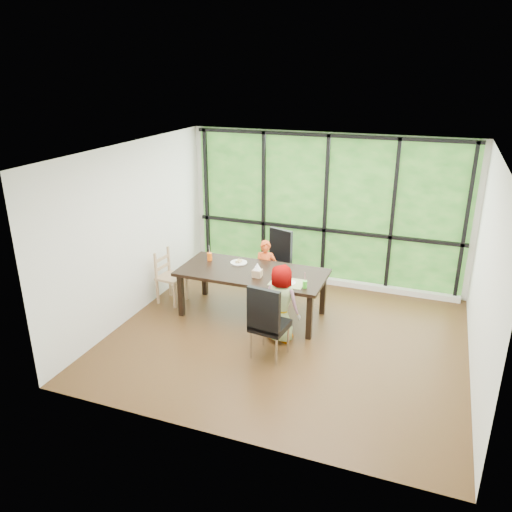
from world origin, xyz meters
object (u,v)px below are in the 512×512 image
chair_window_leather (274,261)px  plate_near (288,283)px  child_toddler (266,270)px  green_cup (305,284)px  chair_interior_leather (270,320)px  tissue_box (257,273)px  dining_table (252,293)px  orange_cup (210,257)px  child_older (282,304)px  chair_end_beech (172,277)px  plate_far (239,263)px

chair_window_leather → plate_near: chair_window_leather is taller
child_toddler → green_cup: 1.36m
chair_interior_leather → tissue_box: (-0.51, 0.88, 0.27)m
dining_table → plate_near: size_ratio=9.54×
plate_near → chair_interior_leather: bearing=-89.7°
plate_near → orange_cup: 1.54m
orange_cup → tissue_box: bearing=-20.7°
plate_near → tissue_box: 0.51m
dining_table → child_older: size_ratio=1.98×
chair_interior_leather → chair_end_beech: 2.32m
chair_window_leather → dining_table: bearing=-72.0°
plate_far → plate_near: 1.09m
plate_near → green_cup: green_cup is taller
child_toddler → green_cup: child_toddler is taller
orange_cup → tissue_box: 1.04m
chair_interior_leather → tissue_box: chair_interior_leather is taller
chair_interior_leather → plate_far: bearing=-45.7°
plate_near → chair_end_beech: bearing=174.0°
plate_far → tissue_box: size_ratio=2.05×
child_older → plate_far: (-1.00, 0.83, 0.18)m
chair_end_beech → child_older: size_ratio=0.78×
chair_interior_leather → child_toddler: bearing=-61.6°
chair_interior_leather → child_toddler: 1.81m
chair_interior_leather → child_toddler: chair_interior_leather is taller
green_cup → orange_cup: bearing=163.7°
child_toddler → orange_cup: (-0.82, -0.44, 0.29)m
child_older → child_toddler: bearing=-49.2°
dining_table → child_older: 0.92m
chair_window_leather → tissue_box: 1.23m
plate_near → green_cup: size_ratio=2.28×
chair_end_beech → plate_near: size_ratio=3.76×
child_toddler → plate_far: bearing=-138.3°
plate_near → tissue_box: size_ratio=1.81×
chair_interior_leather → chair_end_beech: size_ratio=1.20×
child_older → tissue_box: size_ratio=8.69×
chair_window_leather → green_cup: bearing=-36.8°
chair_interior_leather → orange_cup: (-1.48, 1.24, 0.27)m
dining_table → chair_window_leather: size_ratio=2.12×
dining_table → child_toddler: (0.00, 0.63, 0.14)m
chair_window_leather → plate_far: (-0.34, -0.78, 0.22)m
chair_end_beech → child_older: child_older is taller
chair_interior_leather → child_older: size_ratio=0.94×
green_cup → chair_interior_leather: bearing=-110.4°
chair_end_beech → child_older: bearing=-99.1°
dining_table → chair_end_beech: 1.43m
orange_cup → dining_table: bearing=-13.0°
plate_near → tissue_box: (-0.50, 0.07, 0.05)m
chair_interior_leather → plate_far: (-0.98, 1.30, 0.22)m
child_older → dining_table: bearing=-29.2°
dining_table → green_cup: bearing=-19.1°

